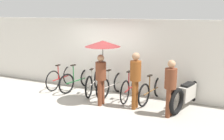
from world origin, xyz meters
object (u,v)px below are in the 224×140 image
at_px(parked_bicycle_5, 152,90).
at_px(motorcycle, 187,94).
at_px(parked_bicycle_2, 93,82).
at_px(parked_bicycle_4, 131,87).
at_px(parked_bicycle_1, 77,80).
at_px(parked_bicycle_3, 112,85).
at_px(pedestrian_center, 135,76).
at_px(parked_bicycle_0, 62,77).
at_px(pedestrian_leading, 102,54).
at_px(pedestrian_trailing, 170,84).

xyz_separation_m(parked_bicycle_5, motorcycle, (1.09, -0.08, 0.05)).
relative_size(parked_bicycle_2, parked_bicycle_4, 1.00).
bearing_deg(parked_bicycle_2, parked_bicycle_4, -103.52).
bearing_deg(parked_bicycle_1, motorcycle, -79.56).
relative_size(parked_bicycle_2, parked_bicycle_3, 1.04).
relative_size(pedestrian_center, motorcycle, 0.80).
bearing_deg(parked_bicycle_0, pedestrian_leading, -108.29).
distance_m(parked_bicycle_2, pedestrian_center, 2.04).
relative_size(parked_bicycle_2, pedestrian_center, 1.05).
bearing_deg(motorcycle, pedestrian_trailing, 174.47).
distance_m(parked_bicycle_5, pedestrian_trailing, 1.32).
height_order(parked_bicycle_0, pedestrian_leading, pedestrian_leading).
bearing_deg(pedestrian_center, pedestrian_leading, -176.00).
relative_size(pedestrian_center, pedestrian_trailing, 1.06).
relative_size(pedestrian_leading, pedestrian_trailing, 1.25).
bearing_deg(parked_bicycle_2, pedestrian_trailing, -119.99).
height_order(parked_bicycle_3, parked_bicycle_4, parked_bicycle_4).
xyz_separation_m(parked_bicycle_1, parked_bicycle_3, (1.40, -0.05, -0.00)).
height_order(parked_bicycle_2, parked_bicycle_4, parked_bicycle_2).
bearing_deg(pedestrian_center, pedestrian_trailing, -8.00).
bearing_deg(pedestrian_trailing, motorcycle, 76.98).
relative_size(parked_bicycle_0, pedestrian_trailing, 1.08).
distance_m(parked_bicycle_1, pedestrian_trailing, 3.71).
bearing_deg(parked_bicycle_4, parked_bicycle_1, 87.11).
relative_size(parked_bicycle_3, pedestrian_leading, 0.86).
height_order(parked_bicycle_0, parked_bicycle_3, parked_bicycle_0).
xyz_separation_m(parked_bicycle_2, pedestrian_trailing, (2.85, -0.90, 0.53)).
relative_size(parked_bicycle_3, pedestrian_center, 1.01).
distance_m(parked_bicycle_3, pedestrian_center, 1.47).
bearing_deg(parked_bicycle_1, parked_bicycle_3, -80.26).
bearing_deg(pedestrian_trailing, parked_bicycle_0, 175.41).
height_order(parked_bicycle_5, pedestrian_center, pedestrian_center).
bearing_deg(parked_bicycle_0, parked_bicycle_4, -88.32).
bearing_deg(parked_bicycle_2, pedestrian_leading, -148.78).
bearing_deg(parked_bicycle_3, parked_bicycle_5, -78.50).
bearing_deg(parked_bicycle_3, motorcycle, -80.87).
distance_m(parked_bicycle_3, pedestrian_trailing, 2.40).
bearing_deg(parked_bicycle_1, parked_bicycle_4, -80.65).
xyz_separation_m(parked_bicycle_4, motorcycle, (1.79, -0.00, 0.03)).
relative_size(parked_bicycle_3, parked_bicycle_4, 0.97).
distance_m(parked_bicycle_2, motorcycle, 3.19).
bearing_deg(parked_bicycle_5, parked_bicycle_0, 99.78).
height_order(parked_bicycle_5, motorcycle, parked_bicycle_5).
distance_m(parked_bicycle_2, parked_bicycle_5, 2.10).
bearing_deg(parked_bicycle_1, pedestrian_leading, -108.80).
bearing_deg(parked_bicycle_5, parked_bicycle_4, 106.10).
relative_size(parked_bicycle_0, parked_bicycle_3, 1.01).
bearing_deg(pedestrian_trailing, parked_bicycle_3, 165.21).
xyz_separation_m(parked_bicycle_3, pedestrian_trailing, (2.15, -0.91, 0.54)).
bearing_deg(parked_bicycle_1, parked_bicycle_5, -78.53).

